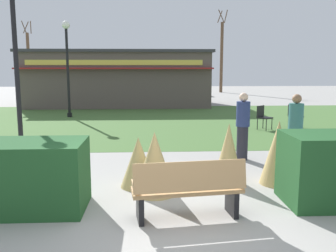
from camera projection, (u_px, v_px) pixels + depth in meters
The scene contains 19 objects.
ground_plane at pixel (172, 231), 5.29m from camera, with size 80.00×80.00×0.00m, color #999691.
lawn_patch at pixel (157, 121), 16.11m from camera, with size 36.00×12.00×0.01m, color #446B33.
park_bench at pixel (188, 189), 5.61m from camera, with size 1.75×0.74×0.95m.
hedge_left at pixel (28, 176), 5.99m from camera, with size 1.85×1.10×1.13m, color #1E4C23.
ornamental_grass_behind_left at pixel (228, 153), 7.37m from camera, with size 0.61×0.61×1.23m, color tan.
ornamental_grass_behind_right at pixel (155, 163), 6.75m from camera, with size 0.78×0.78×1.16m, color tan.
ornamental_grass_behind_center at pixel (278, 152), 7.33m from camera, with size 0.69×0.69×1.28m, color tan.
ornamental_grass_behind_far at pixel (139, 162), 7.18m from camera, with size 0.71×0.71×0.98m, color tan.
lamppost_mid at pixel (15, 50), 9.15m from camera, with size 0.36×0.36×4.38m.
lamppost_far at pixel (67, 58), 16.87m from camera, with size 0.36×0.36×4.38m.
food_kiosk at pixel (119, 78), 22.62m from camera, with size 10.96×5.45×3.28m.
cafe_chair_west at pixel (295, 114), 14.26m from camera, with size 0.51×0.51×0.89m.
cafe_chair_east at pixel (263, 115), 13.80m from camera, with size 0.62×0.62×0.89m.
person_strolling at pixel (243, 126), 9.25m from camera, with size 0.34×0.34×1.69m.
person_standing at pixel (295, 129), 8.78m from camera, with size 0.34×0.34×1.69m.
parked_car_west_slot at pixel (113, 88), 29.98m from camera, with size 4.34×2.34×1.20m.
parked_car_center_slot at pixel (179, 88), 30.24m from camera, with size 4.22×2.10×1.20m.
tree_left_bg at pixel (222, 56), 33.73m from camera, with size 0.91×0.96×7.39m.
tree_right_bg at pixel (29, 61), 34.67m from camera, with size 0.91×0.96×6.53m.
Camera 1 is at (-0.30, -4.98, 2.32)m, focal length 39.51 mm.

